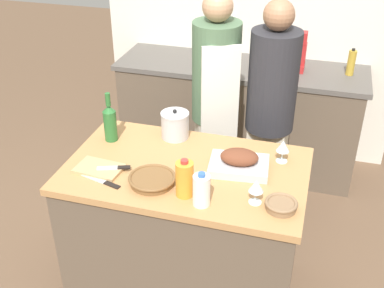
% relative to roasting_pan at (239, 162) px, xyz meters
% --- Properties ---
extents(ground_plane, '(12.00, 12.00, 0.00)m').
position_rel_roasting_pan_xyz_m(ground_plane, '(-0.28, -0.06, -0.95)').
color(ground_plane, brown).
extents(kitchen_island, '(1.31, 0.80, 0.90)m').
position_rel_roasting_pan_xyz_m(kitchen_island, '(-0.28, -0.06, -0.50)').
color(kitchen_island, brown).
rests_on(kitchen_island, ground_plane).
extents(back_counter, '(2.02, 0.60, 0.91)m').
position_rel_roasting_pan_xyz_m(back_counter, '(-0.28, 1.48, -0.49)').
color(back_counter, brown).
rests_on(back_counter, ground_plane).
extents(back_wall, '(2.52, 0.10, 2.55)m').
position_rel_roasting_pan_xyz_m(back_wall, '(-0.28, 1.83, 0.33)').
color(back_wall, silver).
rests_on(back_wall, ground_plane).
extents(roasting_pan, '(0.34, 0.26, 0.12)m').
position_rel_roasting_pan_xyz_m(roasting_pan, '(0.00, 0.00, 0.00)').
color(roasting_pan, '#BCBCC1').
rests_on(roasting_pan, kitchen_island).
extents(wicker_basket, '(0.25, 0.25, 0.04)m').
position_rel_roasting_pan_xyz_m(wicker_basket, '(-0.40, -0.25, -0.02)').
color(wicker_basket, brown).
rests_on(wicker_basket, kitchen_island).
extents(cutting_board, '(0.26, 0.18, 0.02)m').
position_rel_roasting_pan_xyz_m(cutting_board, '(-0.72, -0.22, -0.04)').
color(cutting_board, tan).
rests_on(cutting_board, kitchen_island).
extents(stock_pot, '(0.17, 0.17, 0.18)m').
position_rel_roasting_pan_xyz_m(stock_pot, '(-0.44, 0.24, 0.03)').
color(stock_pot, '#B7B7BC').
rests_on(stock_pot, kitchen_island).
extents(mixing_bowl, '(0.16, 0.16, 0.05)m').
position_rel_roasting_pan_xyz_m(mixing_bowl, '(0.26, -0.28, -0.02)').
color(mixing_bowl, '#846647').
rests_on(mixing_bowl, kitchen_island).
extents(juice_jug, '(0.09, 0.09, 0.20)m').
position_rel_roasting_pan_xyz_m(juice_jug, '(-0.21, -0.30, 0.05)').
color(juice_jug, orange).
rests_on(juice_jug, kitchen_island).
extents(milk_jug, '(0.09, 0.09, 0.18)m').
position_rel_roasting_pan_xyz_m(milk_jug, '(-0.11, -0.35, 0.04)').
color(milk_jug, white).
rests_on(milk_jug, kitchen_island).
extents(wine_bottle_green, '(0.08, 0.08, 0.30)m').
position_rel_roasting_pan_xyz_m(wine_bottle_green, '(-0.79, 0.11, 0.07)').
color(wine_bottle_green, '#28662D').
rests_on(wine_bottle_green, kitchen_island).
extents(wine_glass_left, '(0.07, 0.07, 0.13)m').
position_rel_roasting_pan_xyz_m(wine_glass_left, '(0.21, 0.15, 0.05)').
color(wine_glass_left, silver).
rests_on(wine_glass_left, kitchen_island).
extents(wine_glass_right, '(0.07, 0.07, 0.13)m').
position_rel_roasting_pan_xyz_m(wine_glass_right, '(0.13, -0.26, 0.05)').
color(wine_glass_right, silver).
rests_on(wine_glass_right, kitchen_island).
extents(knife_chef, '(0.24, 0.09, 0.01)m').
position_rel_roasting_pan_xyz_m(knife_chef, '(-0.66, -0.31, -0.04)').
color(knife_chef, '#B7B7BC').
rests_on(knife_chef, kitchen_island).
extents(knife_paring, '(0.18, 0.09, 0.01)m').
position_rel_roasting_pan_xyz_m(knife_paring, '(-0.64, -0.20, -0.03)').
color(knife_paring, '#B7B7BC').
rests_on(knife_paring, cutting_board).
extents(stand_mixer, '(0.18, 0.14, 0.31)m').
position_rel_roasting_pan_xyz_m(stand_mixer, '(0.13, 1.51, 0.09)').
color(stand_mixer, '#B22323').
rests_on(stand_mixer, back_counter).
extents(condiment_bottle_tall, '(0.05, 0.05, 0.20)m').
position_rel_roasting_pan_xyz_m(condiment_bottle_tall, '(-0.18, 1.48, 0.05)').
color(condiment_bottle_tall, '#332D28').
rests_on(condiment_bottle_tall, back_counter).
extents(condiment_bottle_short, '(0.06, 0.06, 0.21)m').
position_rel_roasting_pan_xyz_m(condiment_bottle_short, '(0.56, 1.53, 0.06)').
color(condiment_bottle_short, '#B28E2D').
rests_on(condiment_bottle_short, back_counter).
extents(person_cook_aproned, '(0.34, 0.36, 1.67)m').
position_rel_roasting_pan_xyz_m(person_cook_aproned, '(-0.31, 0.74, -0.02)').
color(person_cook_aproned, beige).
rests_on(person_cook_aproned, ground_plane).
extents(person_cook_guest, '(0.32, 0.32, 1.65)m').
position_rel_roasting_pan_xyz_m(person_cook_guest, '(0.07, 0.73, -0.03)').
color(person_cook_guest, beige).
rests_on(person_cook_guest, ground_plane).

